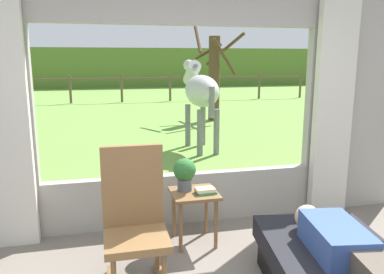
# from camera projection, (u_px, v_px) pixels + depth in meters

# --- Properties ---
(back_wall_with_window) EXTENTS (5.20, 0.12, 2.55)m
(back_wall_with_window) POSITION_uv_depth(u_px,v_px,m) (182.00, 110.00, 4.00)
(back_wall_with_window) COLOR #9E998E
(back_wall_with_window) RESTS_ON ground_plane
(curtain_panel_left) EXTENTS (0.44, 0.10, 2.40)m
(curtain_panel_left) POSITION_uv_depth(u_px,v_px,m) (4.00, 123.00, 3.50)
(curtain_panel_left) COLOR beige
(curtain_panel_left) RESTS_ON ground_plane
(curtain_panel_right) EXTENTS (0.44, 0.10, 2.40)m
(curtain_panel_right) POSITION_uv_depth(u_px,v_px,m) (333.00, 111.00, 4.26)
(curtain_panel_right) COLOR beige
(curtain_panel_right) RESTS_ON ground_plane
(outdoor_pasture_lawn) EXTENTS (36.00, 21.68, 0.02)m
(outdoor_pasture_lawn) POSITION_uv_depth(u_px,v_px,m) (124.00, 105.00, 14.64)
(outdoor_pasture_lawn) COLOR olive
(outdoor_pasture_lawn) RESTS_ON ground_plane
(distant_hill_ridge) EXTENTS (36.00, 2.00, 2.40)m
(distant_hill_ridge) POSITION_uv_depth(u_px,v_px,m) (114.00, 68.00, 23.78)
(distant_hill_ridge) COLOR #56732E
(distant_hill_ridge) RESTS_ON ground_plane
(reclining_person) EXTENTS (0.43, 1.44, 0.22)m
(reclining_person) POSITION_uv_depth(u_px,v_px,m) (353.00, 254.00, 2.51)
(reclining_person) COLOR #334C8C
(reclining_person) RESTS_ON recliner_sofa
(rocking_chair) EXTENTS (0.48, 0.68, 1.12)m
(rocking_chair) POSITION_uv_depth(u_px,v_px,m) (135.00, 221.00, 2.96)
(rocking_chair) COLOR brown
(rocking_chair) RESTS_ON ground_plane
(side_table) EXTENTS (0.44, 0.44, 0.52)m
(side_table) POSITION_uv_depth(u_px,v_px,m) (194.00, 201.00, 3.69)
(side_table) COLOR brown
(side_table) RESTS_ON ground_plane
(potted_plant) EXTENTS (0.22, 0.22, 0.32)m
(potted_plant) POSITION_uv_depth(u_px,v_px,m) (185.00, 172.00, 3.67)
(potted_plant) COLOR #4C5156
(potted_plant) RESTS_ON side_table
(book_stack) EXTENTS (0.20, 0.15, 0.05)m
(book_stack) POSITION_uv_depth(u_px,v_px,m) (205.00, 191.00, 3.63)
(book_stack) COLOR #337247
(book_stack) RESTS_ON side_table
(horse) EXTENTS (0.61, 1.81, 1.73)m
(horse) POSITION_uv_depth(u_px,v_px,m) (200.00, 91.00, 7.33)
(horse) COLOR #B2B2AD
(horse) RESTS_ON outdoor_pasture_lawn
(pasture_tree) EXTENTS (1.46, 1.49, 2.71)m
(pasture_tree) POSITION_uv_depth(u_px,v_px,m) (214.00, 74.00, 10.89)
(pasture_tree) COLOR #4C3823
(pasture_tree) RESTS_ON outdoor_pasture_lawn
(pasture_fence_line) EXTENTS (16.10, 0.10, 1.10)m
(pasture_fence_line) POSITION_uv_depth(u_px,v_px,m) (121.00, 84.00, 15.51)
(pasture_fence_line) COLOR brown
(pasture_fence_line) RESTS_ON outdoor_pasture_lawn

